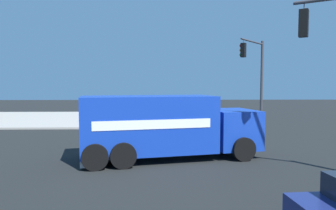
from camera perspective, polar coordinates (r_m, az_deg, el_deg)
The scene contains 5 objects.
ground_plane at distance 15.91m, azimuth 1.46°, elevation -7.79°, with size 100.00×100.00×0.00m, color black.
sidewalk_corner_near at distance 31.15m, azimuth -24.55°, elevation -2.32°, with size 12.92×12.92×0.14m, color #9E998E.
delivery_truck at distance 13.29m, azimuth -0.52°, elevation -3.85°, with size 4.17×7.94×2.71m.
traffic_light_primary at distance 23.47m, azimuth 15.99°, elevation 6.10°, with size 2.94×2.51×6.48m.
pickup_silver at distance 27.28m, azimuth -8.95°, elevation -1.46°, with size 2.51×5.31×1.38m.
Camera 1 is at (15.56, -0.85, 3.18)m, focal length 32.90 mm.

